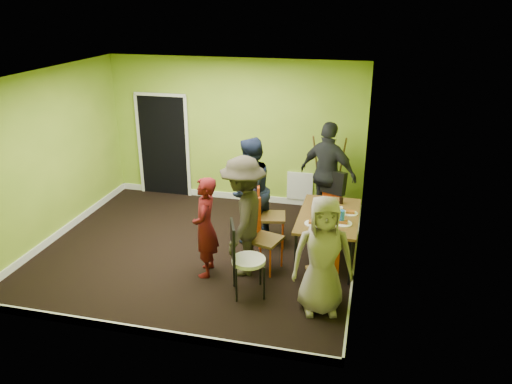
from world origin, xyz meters
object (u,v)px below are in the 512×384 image
dining_table (329,218)px  person_left_far (250,190)px  person_back_end (328,174)px  person_front_end (323,256)px  blue_bottle (342,217)px  orange_bottle (324,208)px  chair_front_end (324,269)px  chair_bentwood (243,255)px  chair_left_far (266,211)px  person_left_near (243,217)px  thermos (331,209)px  person_standing (205,227)px  easel (328,176)px  chair_back_end (332,188)px  chair_left_near (260,232)px

dining_table → person_left_far: (-1.34, 0.37, 0.19)m
person_back_end → person_front_end: bearing=118.5°
blue_bottle → orange_bottle: (-0.30, 0.40, -0.06)m
chair_front_end → chair_bentwood: bearing=159.6°
chair_left_far → person_left_near: size_ratio=0.60×
chair_bentwood → person_left_far: size_ratio=0.61×
chair_left_far → chair_bentwood: size_ratio=1.00×
orange_bottle → chair_left_far: bearing=173.2°
thermos → person_front_end: size_ratio=0.13×
chair_front_end → person_standing: person_standing is taller
orange_bottle → person_standing: 1.88m
easel → person_left_far: bearing=-131.1°
person_left_far → person_front_end: bearing=55.3°
person_left_far → blue_bottle: bearing=84.8°
dining_table → chair_back_end: chair_back_end is taller
person_standing → person_front_end: person_front_end is taller
chair_left_far → chair_back_end: bearing=122.9°
person_front_end → chair_back_end: bearing=79.2°
chair_front_end → person_left_far: person_left_far is taller
person_front_end → dining_table: bearing=78.8°
person_standing → person_front_end: bearing=63.3°
easel → orange_bottle: size_ratio=21.23×
easel → person_left_far: 1.75m
thermos → person_back_end: person_back_end is taller
easel → blue_bottle: bearing=-78.5°
orange_bottle → person_standing: person_standing is taller
dining_table → thermos: thermos is taller
person_front_end → person_left_near: bearing=136.2°
chair_left_near → person_front_end: person_front_end is taller
chair_back_end → thermos: bearing=118.4°
easel → thermos: easel is taller
orange_bottle → person_left_near: bearing=-142.3°
blue_bottle → person_left_near: 1.44m
blue_bottle → person_back_end: size_ratio=0.11×
person_standing → person_back_end: bearing=135.8°
chair_bentwood → person_back_end: size_ratio=0.58×
dining_table → person_front_end: (0.06, -1.39, 0.10)m
chair_front_end → person_left_far: 2.14m
blue_bottle → person_back_end: bearing=102.9°
chair_left_far → person_left_near: 0.99m
chair_bentwood → easel: (0.83, 2.95, 0.17)m
chair_left_near → person_left_near: (-0.21, -0.17, 0.30)m
dining_table → chair_back_end: bearing=93.2°
person_standing → chair_back_end: bearing=131.9°
chair_left_near → person_back_end: size_ratio=0.57×
chair_left_far → chair_back_end: 1.35m
person_left_near → person_front_end: size_ratio=1.12×
dining_table → orange_bottle: size_ratio=20.68×
person_standing → blue_bottle: bearing=98.1°
chair_front_end → blue_bottle: blue_bottle is taller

